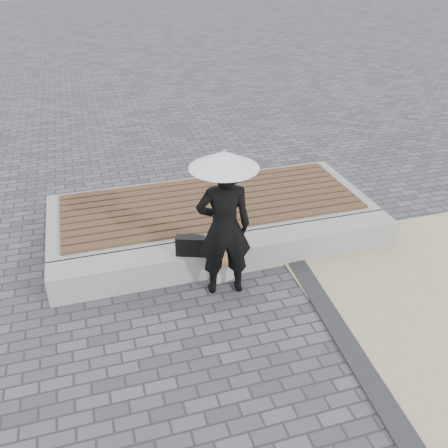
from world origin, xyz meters
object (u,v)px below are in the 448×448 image
(woman, at_px, (224,228))
(canvas_tote, at_px, (225,268))
(parasol, at_px, (224,159))
(handbag, at_px, (190,246))
(seating_ledge, at_px, (233,253))

(woman, relative_size, canvas_tote, 5.51)
(woman, bearing_deg, parasol, -0.00)
(woman, bearing_deg, canvas_tote, -103.29)
(woman, distance_m, canvas_tote, 0.81)
(parasol, relative_size, handbag, 2.75)
(parasol, bearing_deg, handbag, 136.15)
(parasol, bearing_deg, seating_ledge, 59.46)
(woman, height_order, parasol, parasol)
(parasol, relative_size, canvas_tote, 3.07)
(seating_ledge, xyz_separation_m, canvas_tote, (-0.20, -0.27, -0.03))
(seating_ledge, relative_size, woman, 2.65)
(parasol, distance_m, canvas_tote, 1.70)
(seating_ledge, distance_m, handbag, 0.74)
(canvas_tote, bearing_deg, woman, -121.15)
(woman, distance_m, parasol, 0.91)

